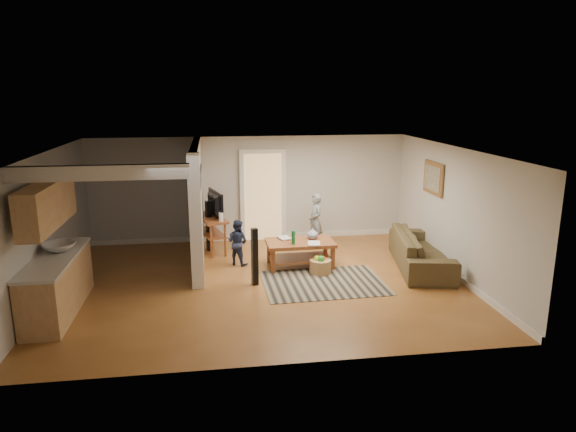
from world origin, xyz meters
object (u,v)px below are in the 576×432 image
object	(u,v)px
speaker_left	(255,257)
toddler	(238,264)
sofa	(420,267)
coffee_table	(301,246)
toy_basket	(320,266)
speaker_right	(209,226)
child	(315,247)
tv_console	(212,220)

from	to	relation	value
speaker_left	toddler	xyz separation A→B (m)	(-0.26, 1.21, -0.55)
sofa	speaker_left	distance (m)	3.53
sofa	coffee_table	world-z (taller)	coffee_table
coffee_table	toy_basket	world-z (taller)	coffee_table
speaker_right	toy_basket	xyz separation A→B (m)	(2.18, -1.84, -0.42)
speaker_left	toy_basket	size ratio (longest dim) A/B	2.55
toy_basket	child	world-z (taller)	child
sofa	speaker_left	xyz separation A→B (m)	(-3.45, -0.49, 0.55)
coffee_table	speaker_right	world-z (taller)	speaker_right
child	toddler	size ratio (longest dim) A/B	1.33
speaker_right	toddler	bearing A→B (deg)	-83.65
toy_basket	toddler	distance (m)	1.78
speaker_right	toddler	world-z (taller)	speaker_right
toddler	tv_console	bearing A→B (deg)	-28.89
toy_basket	child	bearing A→B (deg)	82.08
sofa	toy_basket	distance (m)	2.12
sofa	speaker_right	bearing A→B (deg)	78.37
tv_console	toddler	size ratio (longest dim) A/B	1.39
speaker_right	child	size ratio (longest dim) A/B	0.90
speaker_left	tv_console	bearing A→B (deg)	94.29
tv_console	child	size ratio (longest dim) A/B	1.05
sofa	tv_console	distance (m)	4.64
speaker_left	speaker_right	xyz separation A→B (m)	(-0.85, 2.27, 0.03)
toy_basket	tv_console	bearing A→B (deg)	139.25
tv_console	toy_basket	world-z (taller)	tv_console
sofa	child	world-z (taller)	child
sofa	toy_basket	world-z (taller)	toy_basket
speaker_left	child	xyz separation A→B (m)	(1.57, 2.15, -0.55)
tv_console	speaker_right	world-z (taller)	speaker_right
tv_console	toy_basket	bearing A→B (deg)	-56.27
tv_console	child	world-z (taller)	tv_console
sofa	toy_basket	size ratio (longest dim) A/B	5.69
sofa	coffee_table	xyz separation A→B (m)	(-2.43, 0.42, 0.42)
speaker_left	toy_basket	xyz separation A→B (m)	(1.33, 0.43, -0.39)
speaker_left	coffee_table	bearing A→B (deg)	26.80
tv_console	sofa	bearing A→B (deg)	-38.11
coffee_table	toddler	bearing A→B (deg)	167.03
speaker_right	coffee_table	bearing A→B (deg)	-58.48
speaker_left	child	distance (m)	2.72
speaker_right	toy_basket	distance (m)	2.88
speaker_left	speaker_right	distance (m)	2.42
sofa	coffee_table	size ratio (longest dim) A/B	1.75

